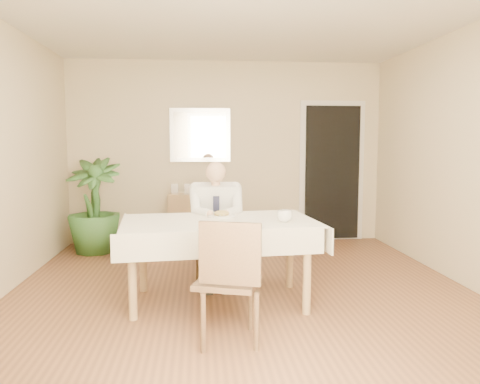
{
  "coord_description": "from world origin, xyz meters",
  "views": [
    {
      "loc": [
        -0.41,
        -4.27,
        1.44
      ],
      "look_at": [
        0.0,
        0.35,
        0.95
      ],
      "focal_mm": 35.0,
      "sensor_mm": 36.0,
      "label": 1
    }
  ],
  "objects": [
    {
      "name": "sideboard",
      "position": [
        -0.39,
        2.32,
        0.36
      ],
      "size": [
        0.92,
        0.37,
        0.72
      ],
      "primitive_type": "cube",
      "rotation": [
        0.0,
        0.0,
        -0.07
      ],
      "color": "#9D7A52",
      "rests_on": "ground"
    },
    {
      "name": "mirror",
      "position": [
        -0.39,
        2.47,
        1.55
      ],
      "size": [
        0.86,
        0.04,
        0.76
      ],
      "color": "silver",
      "rests_on": "room"
    },
    {
      "name": "chair_far",
      "position": [
        -0.23,
        0.73,
        0.54
      ],
      "size": [
        0.5,
        0.5,
        0.95
      ],
      "rotation": [
        0.0,
        0.0,
        -0.12
      ],
      "color": "#49321E",
      "rests_on": "ground"
    },
    {
      "name": "knife",
      "position": [
        -0.16,
        -0.03,
        0.78
      ],
      "size": [
        0.01,
        0.13,
        0.01
      ],
      "primitive_type": "cylinder",
      "rotation": [
        1.57,
        0.0,
        0.0
      ],
      "color": "silver",
      "rests_on": "dining_table"
    },
    {
      "name": "coffee_mug",
      "position": [
        0.33,
        -0.31,
        0.8
      ],
      "size": [
        0.16,
        0.16,
        0.1
      ],
      "primitive_type": "imported",
      "rotation": [
        0.0,
        0.0,
        0.22
      ],
      "color": "white",
      "rests_on": "dining_table"
    },
    {
      "name": "photo_frame_right",
      "position": [
        -0.34,
        2.39,
        0.79
      ],
      "size": [
        0.1,
        0.02,
        0.14
      ],
      "primitive_type": "cube",
      "color": "silver",
      "rests_on": "sideboard"
    },
    {
      "name": "food",
      "position": [
        -0.2,
        0.03,
        0.78
      ],
      "size": [
        0.14,
        0.14,
        0.06
      ],
      "primitive_type": "ellipsoid",
      "color": "olive",
      "rests_on": "dining_table"
    },
    {
      "name": "photo_frame_center",
      "position": [
        -0.56,
        2.36,
        0.79
      ],
      "size": [
        0.1,
        0.02,
        0.14
      ],
      "primitive_type": "cube",
      "color": "silver",
      "rests_on": "sideboard"
    },
    {
      "name": "plate",
      "position": [
        -0.2,
        0.03,
        0.76
      ],
      "size": [
        0.26,
        0.26,
        0.02
      ],
      "primitive_type": "cylinder",
      "color": "white",
      "rests_on": "dining_table"
    },
    {
      "name": "seated_man",
      "position": [
        -0.23,
        0.44,
        0.69
      ],
      "size": [
        0.48,
        0.72,
        1.24
      ],
      "color": "white",
      "rests_on": "ground"
    },
    {
      "name": "fork",
      "position": [
        -0.24,
        -0.03,
        0.78
      ],
      "size": [
        0.01,
        0.13,
        0.01
      ],
      "primitive_type": "cylinder",
      "rotation": [
        1.57,
        0.0,
        0.0
      ],
      "color": "silver",
      "rests_on": "dining_table"
    },
    {
      "name": "photo_frame_left",
      "position": [
        -0.75,
        2.37,
        0.79
      ],
      "size": [
        0.1,
        0.02,
        0.14
      ],
      "primitive_type": "cube",
      "color": "silver",
      "rests_on": "sideboard"
    },
    {
      "name": "potted_palm",
      "position": [
        -1.78,
        1.94,
        0.62
      ],
      "size": [
        0.77,
        0.77,
        1.25
      ],
      "primitive_type": "imported",
      "rotation": [
        0.0,
        0.0,
        -0.11
      ],
      "color": "#274E1E",
      "rests_on": "ground"
    },
    {
      "name": "doorway",
      "position": [
        1.55,
        2.46,
        1.0
      ],
      "size": [
        0.96,
        0.07,
        2.1
      ],
      "color": "silver",
      "rests_on": "ground"
    },
    {
      "name": "window",
      "position": [
        0.0,
        -2.47,
        1.45
      ],
      "size": [
        1.34,
        0.04,
        1.44
      ],
      "color": "silver",
      "rests_on": "room"
    },
    {
      "name": "dining_table",
      "position": [
        -0.23,
        -0.15,
        0.67
      ],
      "size": [
        1.81,
        1.18,
        0.75
      ],
      "rotation": [
        0.0,
        0.0,
        0.1
      ],
      "color": "#9D7A52",
      "rests_on": "ground"
    },
    {
      "name": "chair_near",
      "position": [
        -0.21,
        -1.08,
        0.51
      ],
      "size": [
        0.54,
        0.55,
        0.91
      ],
      "rotation": [
        0.0,
        0.0,
        -0.31
      ],
      "color": "#49321E",
      "rests_on": "ground"
    },
    {
      "name": "room",
      "position": [
        0.0,
        0.0,
        1.3
      ],
      "size": [
        5.0,
        5.02,
        2.6
      ],
      "color": "brown",
      "rests_on": "ground"
    }
  ]
}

